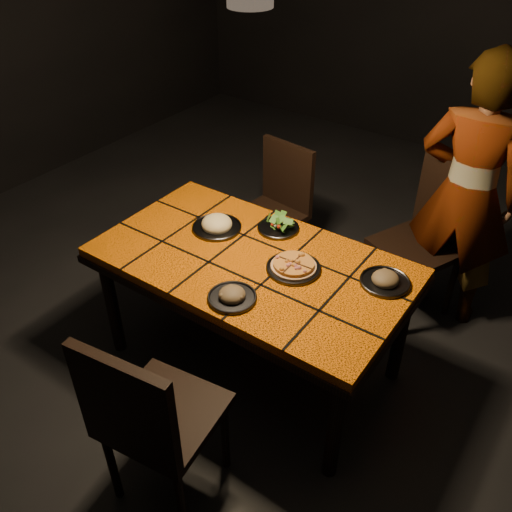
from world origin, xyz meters
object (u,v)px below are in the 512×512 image
Objects in this scene: dining_table at (252,271)px; diner at (467,195)px; chair_far_right at (430,231)px; chair_far_left at (277,202)px; plate_pasta at (217,225)px; chair_near at (149,417)px; plate_pizza at (294,267)px.

diner is (0.73, 1.11, 0.17)m from dining_table.
chair_far_left is at bearing -146.63° from chair_far_right.
diner reaches higher than chair_far_left.
plate_pasta is at bearing -110.67° from chair_far_right.
plate_pizza is at bearing -101.95° from chair_near.
diner reaches higher than plate_pizza.
chair_far_right is 0.59× the size of diner.
chair_near is 0.99m from plate_pizza.
plate_pasta is at bearing -73.36° from chair_near.
chair_far_right is (0.43, 1.98, -0.00)m from chair_near.
chair_far_right reaches higher than plate_pizza.
plate_pasta is at bearing 159.87° from dining_table.
chair_near is at bearing -80.90° from dining_table.
chair_near is at bearing -65.22° from chair_far_left.
dining_table is at bearing -88.42° from chair_near.
plate_pasta is at bearing 172.40° from plate_pizza.
diner reaches higher than plate_pasta.
diner reaches higher than dining_table.
dining_table is 1.63× the size of chair_far_right.
chair_far_right is at bearing 70.58° from plate_pizza.
diner is at bearing 19.16° from chair_far_left.
chair_near reaches higher than plate_pizza.
plate_pizza is 0.55m from plate_pasta.
dining_table is at bearing -20.13° from plate_pasta.
chair_far_left is at bearing 127.44° from plate_pizza.
plate_pasta reaches higher than dining_table.
chair_near is 1.00× the size of chair_far_right.
plate_pizza is at bearing 61.47° from diner.
diner is 6.15× the size of plate_pasta.
dining_table is at bearing -168.68° from plate_pizza.
plate_pizza is at bearing -86.34° from chair_far_right.
chair_far_left reaches higher than plate_pasta.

